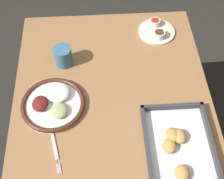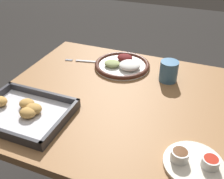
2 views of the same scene
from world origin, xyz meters
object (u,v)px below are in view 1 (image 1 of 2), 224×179
(dinner_plate, at_px, (53,103))
(saucer_plate, at_px, (157,31))
(baking_tray, at_px, (178,144))
(drinking_cup, at_px, (63,56))
(fork, at_px, (54,146))

(dinner_plate, distance_m, saucer_plate, 0.59)
(saucer_plate, relative_size, baking_tray, 0.54)
(baking_tray, bearing_deg, saucer_plate, 179.14)
(baking_tray, distance_m, drinking_cup, 0.59)
(dinner_plate, xyz_separation_m, saucer_plate, (-0.37, 0.46, -0.00))
(fork, bearing_deg, saucer_plate, 128.02)
(dinner_plate, height_order, baking_tray, dinner_plate)
(fork, xyz_separation_m, drinking_cup, (-0.39, 0.03, 0.04))
(dinner_plate, bearing_deg, saucer_plate, 129.08)
(dinner_plate, xyz_separation_m, fork, (0.18, 0.01, -0.01))
(fork, height_order, saucer_plate, saucer_plate)
(fork, xyz_separation_m, baking_tray, (0.03, 0.44, 0.01))
(dinner_plate, distance_m, fork, 0.18)
(baking_tray, height_order, drinking_cup, drinking_cup)
(saucer_plate, xyz_separation_m, drinking_cup, (0.16, -0.42, 0.03))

